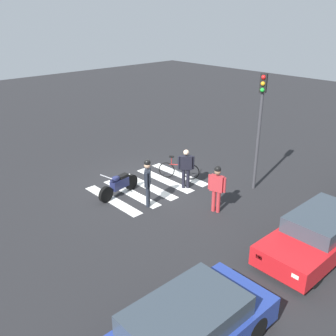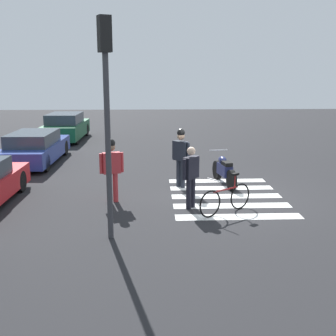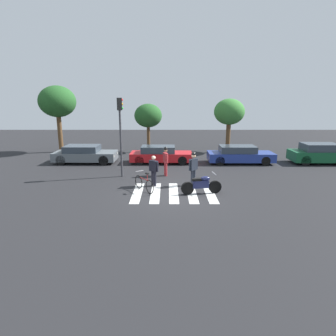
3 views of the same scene
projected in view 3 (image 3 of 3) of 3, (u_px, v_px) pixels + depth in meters
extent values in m
plane|color=#232326|center=(173.00, 193.00, 14.29)|extent=(60.00, 60.00, 0.00)
cylinder|color=black|center=(214.00, 187.00, 14.19)|extent=(0.64, 0.24, 0.63)
cylinder|color=black|center=(187.00, 188.00, 13.96)|extent=(0.64, 0.24, 0.63)
cube|color=#1E234C|center=(200.00, 184.00, 14.02)|extent=(0.83, 0.41, 0.36)
ellipsoid|color=#1E234C|center=(204.00, 179.00, 14.00)|extent=(0.51, 0.31, 0.24)
cube|color=black|center=(196.00, 180.00, 13.93)|extent=(0.47, 0.31, 0.12)
cylinder|color=#A5A5AD|center=(213.00, 173.00, 14.01)|extent=(0.14, 0.62, 0.04)
torus|color=black|center=(138.00, 182.00, 14.91)|extent=(0.44, 0.59, 0.70)
torus|color=black|center=(149.00, 187.00, 14.06)|extent=(0.44, 0.59, 0.70)
cylinder|color=maroon|center=(143.00, 179.00, 14.42)|extent=(0.52, 0.71, 0.04)
cylinder|color=maroon|center=(146.00, 177.00, 14.13)|extent=(0.04, 0.04, 0.34)
cube|color=black|center=(146.00, 174.00, 14.09)|extent=(0.20, 0.22, 0.06)
cylinder|color=#99999E|center=(139.00, 171.00, 14.69)|extent=(0.39, 0.29, 0.03)
cylinder|color=black|center=(154.00, 179.00, 15.25)|extent=(0.14, 0.14, 0.82)
cylinder|color=black|center=(152.00, 178.00, 15.36)|extent=(0.14, 0.14, 0.82)
cube|color=black|center=(153.00, 166.00, 15.14)|extent=(0.49, 0.46, 0.58)
sphere|color=beige|center=(153.00, 158.00, 15.04)|extent=(0.22, 0.22, 0.22)
cylinder|color=black|center=(157.00, 167.00, 14.96)|extent=(0.09, 0.09, 0.55)
cylinder|color=black|center=(149.00, 165.00, 15.32)|extent=(0.09, 0.09, 0.55)
cylinder|color=#1E232D|center=(191.00, 178.00, 15.36)|extent=(0.14, 0.14, 0.86)
cylinder|color=#1E232D|center=(193.00, 177.00, 15.49)|extent=(0.14, 0.14, 0.86)
cube|color=#1E232D|center=(192.00, 164.00, 15.25)|extent=(0.50, 0.49, 0.61)
sphere|color=tan|center=(193.00, 156.00, 15.15)|extent=(0.23, 0.23, 0.23)
cylinder|color=#1E232D|center=(189.00, 165.00, 15.05)|extent=(0.09, 0.09, 0.58)
cylinder|color=#1E232D|center=(196.00, 163.00, 15.46)|extent=(0.09, 0.09, 0.58)
sphere|color=black|center=(193.00, 154.00, 15.12)|extent=(0.24, 0.24, 0.24)
cylinder|color=#B22D33|center=(165.00, 169.00, 17.29)|extent=(0.14, 0.14, 0.82)
cylinder|color=#B22D33|center=(164.00, 169.00, 17.46)|extent=(0.14, 0.14, 0.82)
cube|color=#B22D33|center=(165.00, 158.00, 17.21)|extent=(0.33, 0.52, 0.58)
sphere|color=#8C664C|center=(165.00, 150.00, 17.10)|extent=(0.22, 0.22, 0.22)
cylinder|color=#B22D33|center=(166.00, 159.00, 16.94)|extent=(0.09, 0.09, 0.55)
cylinder|color=#B22D33|center=(163.00, 157.00, 17.48)|extent=(0.09, 0.09, 0.55)
sphere|color=black|center=(165.00, 149.00, 17.08)|extent=(0.23, 0.23, 0.23)
cube|color=silver|center=(137.00, 193.00, 14.28)|extent=(0.45, 3.19, 0.01)
cube|color=silver|center=(155.00, 193.00, 14.29)|extent=(0.45, 3.19, 0.01)
cube|color=silver|center=(173.00, 193.00, 14.29)|extent=(0.45, 3.19, 0.01)
cube|color=silver|center=(191.00, 193.00, 14.29)|extent=(0.45, 3.19, 0.01)
cube|color=silver|center=(209.00, 193.00, 14.30)|extent=(0.45, 3.19, 0.01)
cylinder|color=black|center=(108.00, 156.00, 21.78)|extent=(0.70, 0.23, 0.69)
cylinder|color=black|center=(103.00, 160.00, 20.15)|extent=(0.70, 0.23, 0.69)
cylinder|color=black|center=(68.00, 156.00, 21.81)|extent=(0.70, 0.23, 0.69)
cylinder|color=black|center=(60.00, 160.00, 20.18)|extent=(0.70, 0.23, 0.69)
cube|color=slate|center=(85.00, 156.00, 20.94)|extent=(4.48, 1.96, 0.62)
cube|color=#333D47|center=(81.00, 149.00, 20.82)|extent=(2.43, 1.70, 0.45)
cube|color=#F2EDCC|center=(116.00, 153.00, 21.49)|extent=(0.08, 0.20, 0.12)
cube|color=#F2EDCC|center=(113.00, 156.00, 20.31)|extent=(0.08, 0.20, 0.12)
cylinder|color=black|center=(181.00, 156.00, 21.65)|extent=(0.64, 0.23, 0.64)
cylinder|color=black|center=(181.00, 161.00, 20.21)|extent=(0.64, 0.23, 0.64)
cylinder|color=black|center=(141.00, 156.00, 21.68)|extent=(0.64, 0.23, 0.64)
cylinder|color=black|center=(139.00, 160.00, 20.24)|extent=(0.64, 0.23, 0.64)
cube|color=red|center=(160.00, 156.00, 20.91)|extent=(4.48, 1.76, 0.59)
cube|color=#333D47|center=(157.00, 149.00, 20.79)|extent=(2.43, 1.53, 0.47)
cube|color=#F2EDCC|center=(190.00, 154.00, 21.39)|extent=(0.08, 0.20, 0.12)
cube|color=#F2EDCC|center=(191.00, 157.00, 20.34)|extent=(0.08, 0.20, 0.12)
cylinder|color=black|center=(258.00, 157.00, 21.59)|extent=(0.65, 0.23, 0.65)
cylinder|color=black|center=(265.00, 161.00, 20.08)|extent=(0.65, 0.23, 0.65)
cylinder|color=black|center=(216.00, 157.00, 21.62)|extent=(0.65, 0.23, 0.65)
cylinder|color=black|center=(219.00, 161.00, 20.11)|extent=(0.65, 0.23, 0.65)
cube|color=navy|center=(239.00, 156.00, 20.81)|extent=(4.70, 1.84, 0.61)
cube|color=#333D47|center=(237.00, 149.00, 20.69)|extent=(2.55, 1.60, 0.48)
cube|color=#F2EDCC|center=(269.00, 154.00, 21.32)|extent=(0.08, 0.20, 0.12)
cube|color=#F2EDCC|center=(274.00, 157.00, 20.22)|extent=(0.08, 0.20, 0.12)
cylinder|color=black|center=(335.00, 156.00, 21.57)|extent=(0.71, 0.23, 0.71)
cylinder|color=black|center=(295.00, 156.00, 21.61)|extent=(0.71, 0.23, 0.71)
cylinder|color=black|center=(305.00, 161.00, 20.05)|extent=(0.71, 0.23, 0.71)
cube|color=#14512D|center=(321.00, 156.00, 20.77)|extent=(4.49, 1.88, 0.72)
cube|color=#333D47|center=(319.00, 147.00, 20.62)|extent=(2.43, 1.63, 0.53)
cylinder|color=#38383D|center=(120.00, 144.00, 16.81)|extent=(0.12, 0.12, 3.92)
cube|color=black|center=(118.00, 104.00, 16.27)|extent=(0.32, 0.32, 0.70)
sphere|color=red|center=(121.00, 100.00, 16.27)|extent=(0.16, 0.16, 0.16)
sphere|color=orange|center=(121.00, 104.00, 16.32)|extent=(0.16, 0.16, 0.16)
sphere|color=green|center=(121.00, 108.00, 16.37)|extent=(0.16, 0.16, 0.16)
cylinder|color=brown|center=(59.00, 134.00, 24.91)|extent=(0.38, 0.38, 3.18)
ellipsoid|color=#235623|center=(56.00, 101.00, 24.27)|extent=(3.10, 3.10, 2.63)
cylinder|color=brown|center=(148.00, 139.00, 25.04)|extent=(0.27, 0.27, 2.27)
ellipsoid|color=#235623|center=(147.00, 116.00, 24.57)|extent=(2.36, 2.36, 2.01)
cylinder|color=brown|center=(227.00, 138.00, 25.04)|extent=(0.38, 0.38, 2.51)
ellipsoid|color=#387A33|center=(228.00, 112.00, 24.52)|extent=(2.60, 2.60, 2.21)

